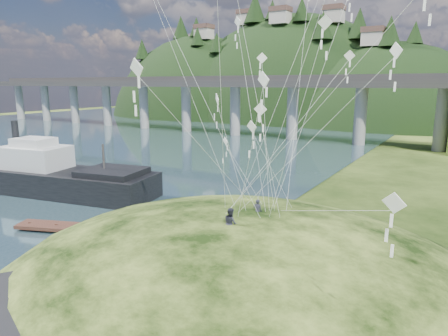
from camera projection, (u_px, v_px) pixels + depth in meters
The scene contains 8 objects.
ground at pixel (131, 275), 27.90m from camera, with size 320.00×320.00×0.00m, color black.
grass_hill at pixel (244, 314), 25.79m from camera, with size 36.00×32.00×13.00m.
bridge at pixel (255, 97), 97.82m from camera, with size 160.00×11.00×15.00m.
far_ridge at pixel (277, 138), 153.58m from camera, with size 153.00×70.00×94.50m.
work_barge at pixel (56, 176), 48.33m from camera, with size 25.52×11.38×8.64m.
wooden_dock at pixel (84, 228), 35.75m from camera, with size 12.48×6.47×0.90m.
kite_flyers at pixel (237, 206), 24.07m from camera, with size 1.17×3.72×1.88m.
kite_swarm at pixel (268, 13), 21.79m from camera, with size 19.36×18.18×19.37m.
Camera 1 is at (19.05, -18.50, 13.12)m, focal length 32.00 mm.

